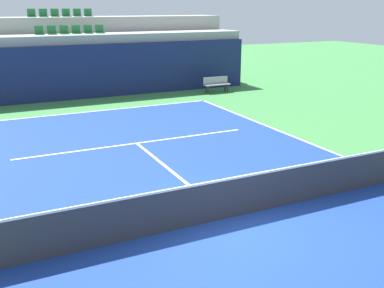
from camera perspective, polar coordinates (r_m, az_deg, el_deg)
ground_plane at (r=10.38m, az=4.73°, el=-9.32°), size 80.00×80.00×0.00m
court_surface at (r=10.38m, az=4.73°, el=-9.29°), size 11.00×24.00×0.01m
baseline_far at (r=21.01m, az=-11.95°, el=4.10°), size 11.00×0.10×0.00m
service_line_far at (r=15.84m, az=-7.01°, el=0.11°), size 8.26×0.10×0.00m
centre_service_line at (r=13.00m, az=-2.40°, el=-3.62°), size 0.10×6.40×0.00m
back_wall at (r=23.85m, az=-14.07°, el=8.79°), size 19.03×0.30×2.73m
stands_tier_lower at (r=25.13m, az=-14.77°, el=9.67°), size 19.03×2.40×3.18m
stands_tier_upper at (r=27.44m, az=-15.86°, el=11.03°), size 19.03×2.40×4.00m
seating_row_lower at (r=25.08m, az=-15.12°, el=13.57°), size 3.57×0.44×0.44m
seating_row_upper at (r=27.41m, az=-16.27°, el=15.45°), size 3.57×0.44×0.44m
tennis_net at (r=10.17m, az=4.80°, el=-6.75°), size 11.08×0.08×1.07m
player_bench at (r=25.05m, az=3.10°, el=7.67°), size 1.50×0.40×0.85m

